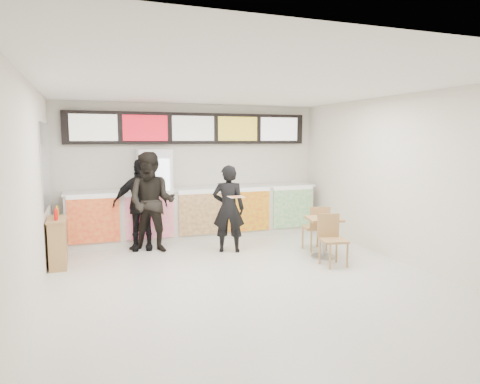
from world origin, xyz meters
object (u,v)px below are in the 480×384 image
drinks_fridge (155,196)px  cafe_table (324,230)px  customer_mid (140,205)px  customer_main (229,209)px  condiment_ledge (58,242)px  customer_left (152,202)px  service_counter (197,213)px

drinks_fridge → cafe_table: bearing=-40.7°
customer_mid → customer_main: bearing=-17.0°
customer_mid → condiment_ledge: 1.73m
customer_left → cafe_table: bearing=-2.5°
service_counter → customer_left: customer_left is taller
customer_left → customer_mid: size_ratio=1.08×
service_counter → condiment_ledge: service_counter is taller
customer_main → customer_left: bearing=2.3°
customer_mid → drinks_fridge: bearing=66.4°
customer_main → service_counter: bearing=-55.6°
cafe_table → customer_left: bearing=165.4°
service_counter → drinks_fridge: (-0.93, 0.02, 0.43)m
service_counter → customer_mid: 1.48m
condiment_ledge → customer_main: bearing=-1.2°
service_counter → drinks_fridge: 1.03m
condiment_ledge → cafe_table: bearing=-12.9°
drinks_fridge → customer_main: bearing=-48.3°
service_counter → customer_mid: bearing=-156.0°
customer_mid → cafe_table: (3.14, -1.78, -0.39)m
customer_left → service_counter: bearing=61.4°
cafe_table → condiment_ledge: bearing=179.8°
cafe_table → service_counter: bearing=140.5°
customer_main → cafe_table: bearing=169.3°
customer_mid → cafe_table: bearing=-20.7°
cafe_table → condiment_ledge: size_ratio=1.56×
service_counter → customer_main: customer_main is taller
customer_main → condiment_ledge: customer_main is taller
service_counter → cafe_table: 2.99m
cafe_table → condiment_ledge: (-4.65, 1.07, -0.09)m
customer_mid → condiment_ledge: size_ratio=1.80×
service_counter → cafe_table: bearing=-52.2°
customer_main → customer_left: size_ratio=0.87×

